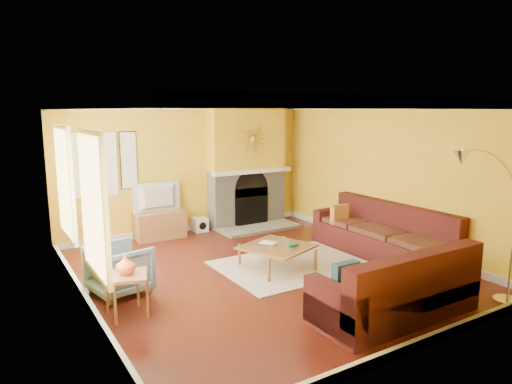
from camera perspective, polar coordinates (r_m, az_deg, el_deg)
floor at (r=7.52m, az=0.87°, el=-9.88°), size 5.50×6.00×0.02m
ceiling at (r=7.07m, az=0.93°, el=11.31°), size 5.50×6.00×0.02m
wall_back at (r=9.82m, az=-8.59°, el=2.91°), size 5.50×0.02×2.70m
wall_front at (r=4.96m, az=19.98°, el=-4.66°), size 5.50×0.02×2.70m
wall_left at (r=6.17m, az=-21.29°, el=-1.92°), size 0.02×6.00×2.70m
wall_right at (r=8.94m, az=16.00°, el=1.93°), size 0.02×6.00×2.70m
baseboard at (r=7.50m, az=0.87°, el=-9.38°), size 5.50×6.00×0.12m
crown_molding at (r=7.07m, az=0.93°, el=10.75°), size 5.50×6.00×0.12m
window_left_near at (r=7.42m, az=-22.90°, el=1.08°), size 0.06×1.22×1.72m
window_left_far at (r=5.57m, az=-19.85°, el=-1.49°), size 0.06×1.22×1.72m
window_back at (r=9.18m, az=-19.49°, el=3.20°), size 0.82×0.06×1.22m
wall_art at (r=9.34m, az=-15.62°, el=3.83°), size 0.34×0.04×1.14m
fireplace at (r=10.23m, az=-1.15°, el=3.31°), size 1.80×0.40×2.70m
mantel at (r=10.04m, az=-0.45°, el=2.61°), size 1.92×0.22×0.08m
hearth at (r=10.02m, az=0.48°, el=-4.53°), size 1.80×0.70×0.06m
sunburst at (r=9.98m, az=-0.48°, el=6.60°), size 0.70×0.04×0.70m
rug at (r=7.79m, az=4.53°, el=-9.05°), size 2.40×1.80×0.02m
sectional_sofa at (r=7.39m, az=11.62°, el=-6.70°), size 3.31×3.74×0.90m
coffee_table at (r=7.56m, az=2.62°, el=-8.11°), size 1.29×1.29×0.40m
media_console at (r=9.48m, az=-11.92°, el=-4.07°), size 1.00×0.45×0.55m
tv at (r=9.36m, az=-12.05°, el=-0.69°), size 1.03×0.24×0.59m
subwoofer at (r=9.91m, az=-7.05°, el=-4.05°), size 0.30×0.30×0.30m
armchair at (r=6.83m, az=-16.69°, el=-9.18°), size 0.91×0.89×0.71m
side_table at (r=6.11m, az=-15.81°, el=-12.28°), size 0.63×0.63×0.55m
vase at (r=5.97m, az=-16.00°, el=-8.73°), size 0.27×0.27×0.25m
book at (r=7.50m, az=1.24°, el=-6.58°), size 0.31×0.33×0.03m
arc_lamp at (r=6.40m, az=27.11°, el=-4.60°), size 1.35×0.36×2.12m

